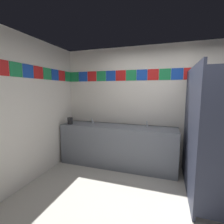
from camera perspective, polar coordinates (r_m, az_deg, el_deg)
The scene contains 9 objects.
ground_plane at distance 2.63m, azimuth 15.51°, elevation -31.78°, with size 9.84×9.84×0.00m, color #B2ADA3.
wall_back at distance 3.67m, azimuth 17.50°, elevation 1.69°, with size 4.47×0.09×2.60m.
wall_side at distance 3.11m, azimuth -30.14°, elevation 0.01°, with size 0.09×3.14×2.60m.
vanity_counter at distance 3.67m, azimuth 1.79°, elevation -11.55°, with size 2.50×0.57×0.89m.
faucet_left at distance 3.84m, azimuth -6.78°, elevation -3.17°, with size 0.04×0.10×0.14m.
faucet_right at distance 3.51m, azimuth 12.11°, elevation -4.32°, with size 0.04×0.10×0.14m.
soap_dispenser at distance 3.83m, azimuth -14.40°, elevation -3.00°, with size 0.09×0.09×0.16m.
stall_divider at distance 2.73m, azimuth 29.66°, elevation -7.12°, with size 0.92×1.52×2.02m.
toilet at distance 3.55m, azimuth 32.74°, elevation -16.09°, with size 0.39×0.49×0.74m.
Camera 1 is at (0.05, -2.04, 1.66)m, focal length 26.26 mm.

